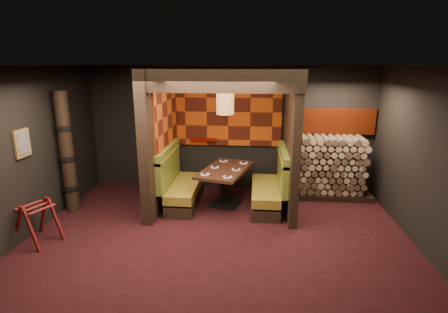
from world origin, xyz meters
The scene contains 23 objects.
floor centered at (0.00, 0.00, -0.01)m, with size 6.50×5.50×0.02m, color black.
ceiling centered at (0.00, 0.00, 2.86)m, with size 6.50×5.50×0.02m, color black.
wall_back centered at (0.00, 2.76, 1.43)m, with size 6.50×0.02×2.85m, color black.
wall_front centered at (0.00, -2.76, 1.43)m, with size 6.50×0.02×2.85m, color black.
wall_left centered at (-3.26, 0.00, 1.43)m, with size 0.02×5.50×2.85m, color black.
wall_right centered at (3.26, 0.00, 1.43)m, with size 0.02×5.50×2.85m, color black.
partition_left centered at (-1.35, 1.65, 1.43)m, with size 0.20×2.20×2.85m, color black.
partition_right centered at (1.30, 1.70, 1.43)m, with size 0.15×2.10×2.85m, color black.
header_beam centered at (-0.02, 0.70, 2.63)m, with size 2.85×0.18×0.44m, color black.
tapa_back_panel centered at (-0.02, 2.71, 1.82)m, with size 2.40×0.06×1.55m, color #AD3D0B.
tapa_side_panel centered at (-1.23, 1.82, 1.85)m, with size 0.04×1.85×1.45m, color #AD3D0B.
lacquer_shelf centered at (-0.60, 2.65, 1.18)m, with size 0.60×0.12×0.07m, color #5A0805.
booth_bench_left centered at (-0.96, 1.65, 0.40)m, with size 0.68×1.60×1.14m.
booth_bench_right centered at (0.93, 1.65, 0.40)m, with size 0.68×1.60×1.14m.
dining_table centered at (-0.01, 1.69, 0.55)m, with size 1.18×1.66×0.79m.
place_settings centered at (-0.01, 1.69, 0.80)m, with size 0.90×1.29×0.03m.
pendant_lamp centered at (-0.01, 1.64, 2.15)m, with size 0.35×0.35×0.93m.
framed_picture centered at (-3.22, 0.10, 1.62)m, with size 0.05×0.36×0.46m.
luggage_rack centered at (-2.97, -0.17, 0.38)m, with size 0.83×0.72×0.76m.
totem_column centered at (-3.05, 1.10, 1.19)m, with size 0.31×0.31×2.40m.
firewood_stack centered at (2.29, 2.35, 0.68)m, with size 1.73×0.70×1.36m.
mosaic_header centered at (2.29, 2.68, 1.64)m, with size 1.83×0.10×0.56m, color maroon.
bay_front_post centered at (1.39, 1.96, 1.43)m, with size 0.08×0.08×2.85m, color black.
Camera 1 is at (0.59, -5.16, 2.90)m, focal length 28.00 mm.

